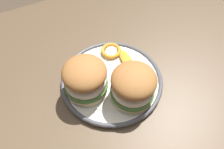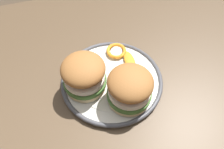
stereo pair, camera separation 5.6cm
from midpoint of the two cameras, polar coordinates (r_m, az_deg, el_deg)
The scene contains 6 objects.
dining_table at distance 0.73m, azimuth 0.25°, elevation -6.78°, with size 1.46×0.89×0.76m.
dinner_plate at distance 0.64m, azimuth 2.49°, elevation -1.74°, with size 0.28×0.28×0.02m.
sandwich_half_left at distance 0.56m, azimuth 7.29°, elevation -3.51°, with size 0.16×0.16×0.10m.
sandwich_half_right at distance 0.58m, azimuth -4.25°, elevation -0.34°, with size 0.16×0.16×0.10m.
orange_peel_curled at distance 0.69m, azimuth 3.38°, elevation 5.76°, with size 0.08×0.08×0.01m.
orange_peel_strip_long at distance 0.67m, azimuth 6.84°, elevation 3.14°, with size 0.03×0.08×0.01m.
Camera 2 is at (-0.08, -0.34, 1.31)m, focal length 36.73 mm.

